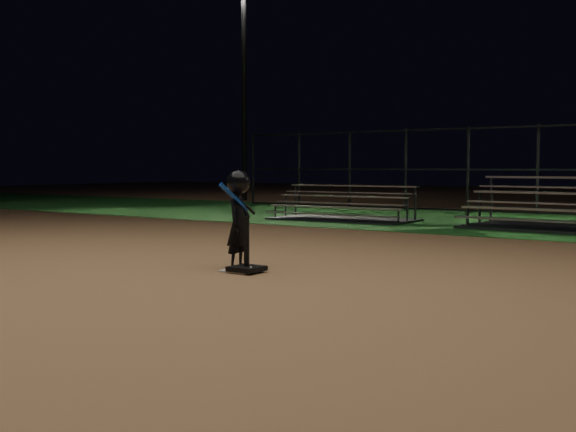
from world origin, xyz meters
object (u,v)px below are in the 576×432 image
Objects in this scene: batting_tee at (247,261)px; bleacher_left at (343,213)px; child_batter at (239,217)px; light_pole_left at (243,75)px; home_plate at (243,271)px.

batting_tee is 0.19× the size of bleacher_left.
child_batter is 19.38m from light_pole_left.
batting_tee is at bearing -137.89° from child_batter.
child_batter is 8.50m from bleacher_left.
child_batter is at bearing 144.17° from batting_tee.
bleacher_left is at bearing 112.92° from batting_tee.
child_batter reaches higher than batting_tee.
light_pole_left reaches higher than home_plate.
child_batter is (-0.31, 0.22, 0.54)m from batting_tee.
home_plate is 19.79m from light_pole_left.
light_pole_left is at bearing 128.92° from batting_tee.
home_plate is 0.18m from batting_tee.
light_pole_left reaches higher than bleacher_left.
bleacher_left is 0.44× the size of light_pole_left.
bleacher_left is at bearing -38.42° from light_pole_left.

